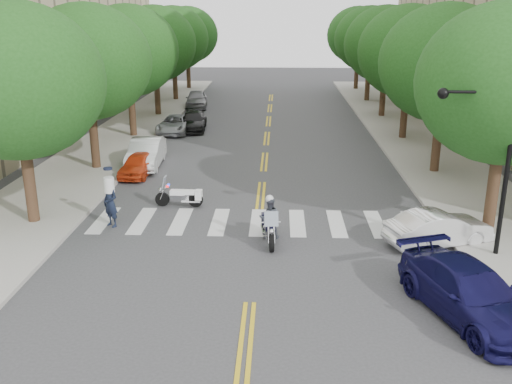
# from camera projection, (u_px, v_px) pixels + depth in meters

# --- Properties ---
(ground) EXTENTS (140.00, 140.00, 0.00)m
(ground) POSITION_uv_depth(u_px,v_px,m) (250.00, 303.00, 16.40)
(ground) COLOR #38383A
(ground) RESTS_ON ground
(sidewalk_left) EXTENTS (5.00, 60.00, 0.15)m
(sidewalk_left) POSITION_uv_depth(u_px,v_px,m) (123.00, 136.00, 37.68)
(sidewalk_left) COLOR #9E9991
(sidewalk_left) RESTS_ON ground
(sidewalk_right) EXTENTS (5.00, 60.00, 0.15)m
(sidewalk_right) POSITION_uv_depth(u_px,v_px,m) (413.00, 138.00, 36.95)
(sidewalk_right) COLOR #9E9991
(sidewalk_right) RESTS_ON ground
(tree_l_0) EXTENTS (6.40, 6.40, 8.45)m
(tree_l_0) POSITION_uv_depth(u_px,v_px,m) (17.00, 81.00, 20.75)
(tree_l_0) COLOR #382316
(tree_l_0) RESTS_ON ground
(tree_l_1) EXTENTS (6.40, 6.40, 8.45)m
(tree_l_1) POSITION_uv_depth(u_px,v_px,m) (87.00, 62.00, 28.36)
(tree_l_1) COLOR #382316
(tree_l_1) RESTS_ON ground
(tree_l_2) EXTENTS (6.40, 6.40, 8.45)m
(tree_l_2) POSITION_uv_depth(u_px,v_px,m) (128.00, 51.00, 35.98)
(tree_l_2) COLOR #382316
(tree_l_2) RESTS_ON ground
(tree_l_3) EXTENTS (6.40, 6.40, 8.45)m
(tree_l_3) POSITION_uv_depth(u_px,v_px,m) (155.00, 44.00, 43.59)
(tree_l_3) COLOR #382316
(tree_l_3) RESTS_ON ground
(tree_l_4) EXTENTS (6.40, 6.40, 8.45)m
(tree_l_4) POSITION_uv_depth(u_px,v_px,m) (173.00, 39.00, 51.20)
(tree_l_4) COLOR #382316
(tree_l_4) RESTS_ON ground
(tree_l_5) EXTENTS (6.40, 6.40, 8.45)m
(tree_l_5) POSITION_uv_depth(u_px,v_px,m) (187.00, 35.00, 58.81)
(tree_l_5) COLOR #382316
(tree_l_5) RESTS_ON ground
(tree_r_0) EXTENTS (6.40, 6.40, 8.45)m
(tree_r_0) POSITION_uv_depth(u_px,v_px,m) (507.00, 84.00, 20.08)
(tree_r_0) COLOR #382316
(tree_r_0) RESTS_ON ground
(tree_r_1) EXTENTS (6.40, 6.40, 8.45)m
(tree_r_1) POSITION_uv_depth(u_px,v_px,m) (445.00, 63.00, 27.69)
(tree_r_1) COLOR #382316
(tree_r_1) RESTS_ON ground
(tree_r_2) EXTENTS (6.40, 6.40, 8.45)m
(tree_r_2) POSITION_uv_depth(u_px,v_px,m) (409.00, 52.00, 35.30)
(tree_r_2) COLOR #382316
(tree_r_2) RESTS_ON ground
(tree_r_3) EXTENTS (6.40, 6.40, 8.45)m
(tree_r_3) POSITION_uv_depth(u_px,v_px,m) (386.00, 44.00, 42.91)
(tree_r_3) COLOR #382316
(tree_r_3) RESTS_ON ground
(tree_r_4) EXTENTS (6.40, 6.40, 8.45)m
(tree_r_4) POSITION_uv_depth(u_px,v_px,m) (370.00, 39.00, 50.53)
(tree_r_4) COLOR #382316
(tree_r_4) RESTS_ON ground
(tree_r_5) EXTENTS (6.40, 6.40, 8.45)m
(tree_r_5) POSITION_uv_depth(u_px,v_px,m) (358.00, 35.00, 58.14)
(tree_r_5) COLOR #382316
(tree_r_5) RESTS_ON ground
(traffic_signal_pole) EXTENTS (2.82, 0.42, 6.00)m
(traffic_signal_pole) POSITION_uv_depth(u_px,v_px,m) (495.00, 151.00, 18.30)
(traffic_signal_pole) COLOR black
(traffic_signal_pole) RESTS_ON ground
(motorcycle_police) EXTENTS (0.80, 2.22, 1.81)m
(motorcycle_police) POSITION_uv_depth(u_px,v_px,m) (269.00, 221.00, 20.47)
(motorcycle_police) COLOR black
(motorcycle_police) RESTS_ON ground
(motorcycle_parked) EXTENTS (2.06, 0.48, 1.33)m
(motorcycle_parked) POSITION_uv_depth(u_px,v_px,m) (183.00, 196.00, 24.28)
(motorcycle_parked) COLOR black
(motorcycle_parked) RESTS_ON ground
(officer_standing) EXTENTS (0.83, 0.78, 1.90)m
(officer_standing) POSITION_uv_depth(u_px,v_px,m) (111.00, 203.00, 21.94)
(officer_standing) COLOR black
(officer_standing) RESTS_ON ground
(convertible) EXTENTS (4.09, 2.57, 1.27)m
(convertible) POSITION_uv_depth(u_px,v_px,m) (439.00, 228.00, 20.24)
(convertible) COLOR white
(convertible) RESTS_ON ground
(sedan_blue) EXTENTS (3.56, 5.40, 1.45)m
(sedan_blue) POSITION_uv_depth(u_px,v_px,m) (469.00, 292.00, 15.48)
(sedan_blue) COLOR #100E3E
(sedan_blue) RESTS_ON ground
(parked_car_a) EXTENTS (1.68, 3.52, 1.16)m
(parked_car_a) POSITION_uv_depth(u_px,v_px,m) (139.00, 164.00, 28.84)
(parked_car_a) COLOR red
(parked_car_a) RESTS_ON ground
(parked_car_b) EXTENTS (1.81, 4.60, 1.49)m
(parked_car_b) POSITION_uv_depth(u_px,v_px,m) (146.00, 153.00, 30.41)
(parked_car_b) COLOR white
(parked_car_b) RESTS_ON ground
(parked_car_c) EXTENTS (2.18, 4.36, 1.19)m
(parked_car_c) POSITION_uv_depth(u_px,v_px,m) (175.00, 124.00, 38.82)
(parked_car_c) COLOR #9C9EA3
(parked_car_c) RESTS_ON ground
(parked_car_d) EXTENTS (2.05, 4.44, 1.26)m
(parked_car_d) POSITION_uv_depth(u_px,v_px,m) (193.00, 121.00, 39.72)
(parked_car_d) COLOR black
(parked_car_d) RESTS_ON ground
(parked_car_e) EXTENTS (2.13, 4.48, 1.48)m
(parked_car_e) POSITION_uv_depth(u_px,v_px,m) (196.00, 99.00, 48.77)
(parked_car_e) COLOR gray
(parked_car_e) RESTS_ON ground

